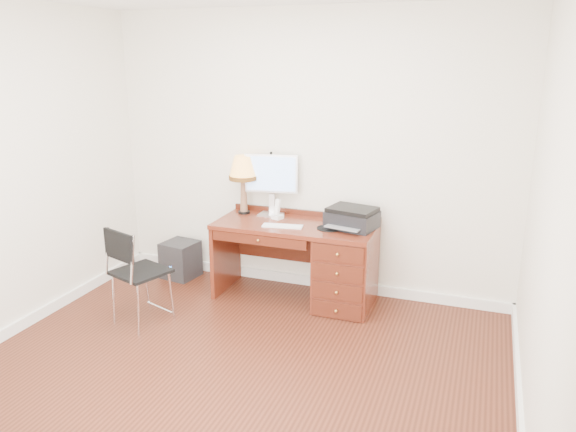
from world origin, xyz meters
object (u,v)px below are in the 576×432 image
at_px(leg_lamp, 243,171).
at_px(phone, 277,213).
at_px(desk, 328,262).
at_px(chair, 136,267).
at_px(monitor, 272,177).
at_px(printer, 352,218).
at_px(equipment_box, 181,259).

distance_m(leg_lamp, phone, 0.54).
relative_size(desk, phone, 7.77).
xyz_separation_m(leg_lamp, chair, (-0.50, -1.15, -0.64)).
bearing_deg(leg_lamp, phone, -11.34).
bearing_deg(monitor, printer, -20.39).
bearing_deg(printer, phone, -170.47).
relative_size(desk, chair, 1.71).
height_order(phone, equipment_box, phone).
bearing_deg(equipment_box, leg_lamp, 14.40).
bearing_deg(chair, desk, 54.10).
height_order(printer, leg_lamp, leg_lamp).
relative_size(desk, monitor, 2.50).
height_order(monitor, equipment_box, monitor).
height_order(leg_lamp, phone, leg_lamp).
xyz_separation_m(desk, monitor, (-0.64, 0.21, 0.71)).
bearing_deg(printer, equipment_box, -169.16).
bearing_deg(equipment_box, monitor, 15.63).
distance_m(monitor, equipment_box, 1.37).
distance_m(printer, leg_lamp, 1.18).
distance_m(chair, equipment_box, 1.16).
xyz_separation_m(leg_lamp, equipment_box, (-0.71, -0.07, -0.98)).
height_order(chair, equipment_box, chair).
xyz_separation_m(monitor, leg_lamp, (-0.28, -0.05, 0.05)).
relative_size(monitor, phone, 3.11).
distance_m(printer, chair, 1.95).
bearing_deg(leg_lamp, equipment_box, -174.47).
bearing_deg(phone, equipment_box, -161.44).
bearing_deg(equipment_box, chair, -69.72).
distance_m(monitor, chair, 1.55).
height_order(leg_lamp, chair, leg_lamp).
height_order(desk, leg_lamp, leg_lamp).
distance_m(desk, equipment_box, 1.65).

